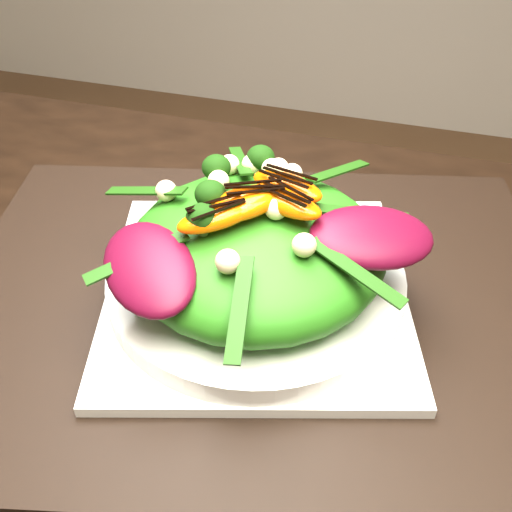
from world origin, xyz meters
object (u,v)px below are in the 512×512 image
(orange_segment, at_px, (245,183))
(salad_bowl, at_px, (256,278))
(plate_base, at_px, (256,290))
(lettuce_mound, at_px, (256,248))
(placemat, at_px, (256,296))
(dining_table, at_px, (346,510))

(orange_segment, bearing_deg, salad_bowl, -57.44)
(plate_base, bearing_deg, lettuce_mound, 180.00)
(lettuce_mound, bearing_deg, placemat, 0.00)
(plate_base, relative_size, orange_segment, 4.08)
(dining_table, height_order, lettuce_mound, dining_table)
(placemat, height_order, lettuce_mound, lettuce_mound)
(plate_base, xyz_separation_m, orange_segment, (-0.02, 0.03, 0.09))
(lettuce_mound, bearing_deg, dining_table, -55.23)
(lettuce_mound, height_order, orange_segment, orange_segment)
(placemat, bearing_deg, dining_table, -55.23)
(placemat, relative_size, salad_bowl, 2.12)
(placemat, xyz_separation_m, lettuce_mound, (-0.00, 0.00, 0.05))
(dining_table, relative_size, orange_segment, 26.02)
(dining_table, distance_m, lettuce_mound, 0.20)
(salad_bowl, height_order, orange_segment, orange_segment)
(dining_table, xyz_separation_m, salad_bowl, (-0.11, 0.16, 0.04))
(dining_table, height_order, salad_bowl, dining_table)
(salad_bowl, distance_m, orange_segment, 0.08)
(placemat, distance_m, salad_bowl, 0.02)
(salad_bowl, distance_m, lettuce_mound, 0.03)
(placemat, relative_size, lettuce_mound, 2.51)
(placemat, xyz_separation_m, orange_segment, (-0.02, 0.03, 0.09))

